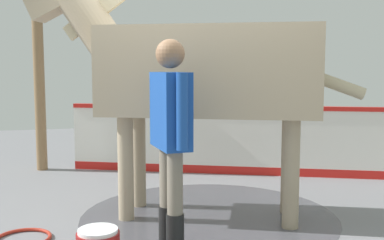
# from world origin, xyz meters

# --- Properties ---
(ground_plane) EXTENTS (16.00, 16.00, 0.02)m
(ground_plane) POSITION_xyz_m (0.00, 0.00, -0.01)
(ground_plane) COLOR gray
(wet_patch) EXTENTS (2.68, 2.68, 0.00)m
(wet_patch) POSITION_xyz_m (-0.34, -0.18, 0.00)
(wet_patch) COLOR #4C4C54
(wet_patch) RESTS_ON ground
(barrier_wall) EXTENTS (4.30, 1.92, 1.01)m
(barrier_wall) POSITION_xyz_m (-1.13, -2.02, 0.46)
(barrier_wall) COLOR white
(barrier_wall) RESTS_ON ground
(roof_post_near) EXTENTS (0.16, 0.16, 2.85)m
(roof_post_near) POSITION_xyz_m (1.50, -2.99, 1.42)
(roof_post_near) COLOR olive
(roof_post_near) RESTS_ON ground
(horse) EXTENTS (3.31, 1.76, 2.59)m
(horse) POSITION_xyz_m (-0.22, -0.23, 1.51)
(horse) COLOR tan
(horse) RESTS_ON ground
(handler) EXTENTS (0.26, 0.70, 1.78)m
(handler) POSITION_xyz_m (0.24, 0.64, 1.04)
(handler) COLOR black
(handler) RESTS_ON ground
(hose_coil) EXTENTS (0.50, 0.50, 0.03)m
(hose_coil) POSITION_xyz_m (1.49, 0.09, 0.02)
(hose_coil) COLOR #B72D1E
(hose_coil) RESTS_ON ground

